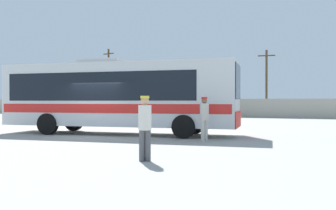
% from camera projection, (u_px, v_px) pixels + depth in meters
% --- Properties ---
extents(ground_plane, '(300.00, 300.00, 0.00)m').
position_uv_depth(ground_plane, '(175.00, 124.00, 26.71)').
color(ground_plane, '#A3A099').
extents(perimeter_wall, '(80.00, 0.30, 1.88)m').
position_uv_depth(perimeter_wall, '(218.00, 108.00, 38.32)').
color(perimeter_wall, '#9E998C').
rests_on(perimeter_wall, ground_plane).
extents(coach_bus_silver_red, '(11.88, 3.79, 3.72)m').
position_uv_depth(coach_bus_silver_red, '(116.00, 94.00, 18.22)').
color(coach_bus_silver_red, silver).
rests_on(coach_bus_silver_red, ground_plane).
extents(attendant_by_bus_door, '(0.49, 0.49, 1.80)m').
position_uv_depth(attendant_by_bus_door, '(204.00, 116.00, 14.71)').
color(attendant_by_bus_door, '#B7B2A8').
rests_on(attendant_by_bus_door, ground_plane).
extents(passenger_waiting_on_apron, '(0.47, 0.47, 1.77)m').
position_uv_depth(passenger_waiting_on_apron, '(145.00, 124.00, 9.94)').
color(passenger_waiting_on_apron, '#4C4C51').
rests_on(passenger_waiting_on_apron, ground_plane).
extents(parked_car_leftmost_dark_blue, '(4.32, 2.16, 1.40)m').
position_uv_depth(parked_car_leftmost_dark_blue, '(94.00, 109.00, 39.66)').
color(parked_car_leftmost_dark_blue, navy).
rests_on(parked_car_leftmost_dark_blue, ground_plane).
extents(parked_car_second_dark_blue, '(4.49, 2.02, 1.49)m').
position_uv_depth(parked_car_second_dark_blue, '(150.00, 109.00, 38.02)').
color(parked_car_second_dark_blue, navy).
rests_on(parked_car_second_dark_blue, ground_plane).
extents(parked_car_third_silver, '(4.74, 2.30, 1.55)m').
position_uv_depth(parked_car_third_silver, '(204.00, 110.00, 35.22)').
color(parked_car_third_silver, '#B7BABF').
rests_on(parked_car_third_silver, ground_plane).
extents(utility_pole_near, '(1.80, 0.26, 7.13)m').
position_uv_depth(utility_pole_near, '(266.00, 82.00, 39.37)').
color(utility_pole_near, '#4C3823').
rests_on(utility_pole_near, ground_plane).
extents(utility_pole_far, '(1.77, 0.60, 8.27)m').
position_uv_depth(utility_pole_far, '(109.00, 80.00, 46.67)').
color(utility_pole_far, '#4C3823').
rests_on(utility_pole_far, ground_plane).
extents(roadside_tree_left, '(4.29, 4.29, 6.11)m').
position_uv_depth(roadside_tree_left, '(149.00, 81.00, 47.78)').
color(roadside_tree_left, brown).
rests_on(roadside_tree_left, ground_plane).
extents(roadside_tree_midleft, '(4.89, 4.89, 6.67)m').
position_uv_depth(roadside_tree_midleft, '(185.00, 76.00, 43.38)').
color(roadside_tree_midleft, brown).
rests_on(roadside_tree_midleft, ground_plane).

